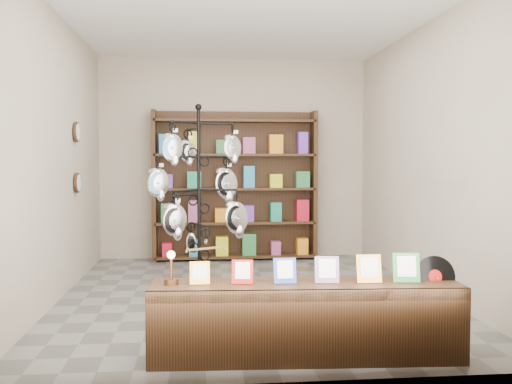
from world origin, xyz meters
TOP-DOWN VIEW (x-y plane):
  - ground at (0.00, 0.00)m, footprint 5.00×5.00m
  - room_envelope at (0.00, 0.00)m, footprint 5.00×5.00m
  - display_tree at (-0.54, -0.47)m, footprint 1.11×1.11m
  - front_shelf at (0.24, -2.05)m, footprint 2.30×0.59m
  - back_shelving at (0.00, 2.30)m, footprint 2.42×0.36m
  - wall_clocks at (-1.97, 0.80)m, footprint 0.03×0.24m

SIDE VIEW (x-z plane):
  - ground at x=0.00m, z-range 0.00..0.00m
  - front_shelf at x=0.24m, z-range -0.12..0.68m
  - back_shelving at x=0.00m, z-range -0.07..2.13m
  - display_tree at x=-0.54m, z-range 0.16..2.17m
  - wall_clocks at x=-1.97m, z-range 1.08..1.92m
  - room_envelope at x=0.00m, z-range -0.65..4.35m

